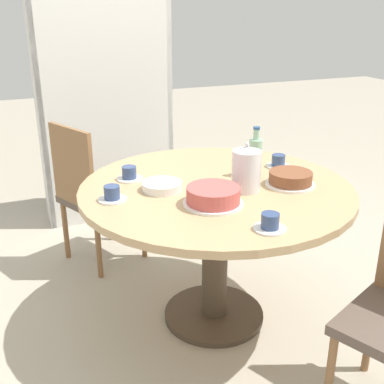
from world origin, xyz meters
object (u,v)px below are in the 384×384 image
Objects in this scene: coffee_pot at (246,169)px; water_bottle at (255,156)px; chair_a at (93,192)px; cake_second at (290,179)px; cup_a at (278,162)px; cup_b at (129,174)px; bookshelf at (104,96)px; cup_c at (112,194)px; cake_main at (213,196)px; cup_d at (270,223)px.

water_bottle is at bearing 50.10° from coffee_pot.
cake_second is (0.79, -0.97, 0.31)m from chair_a.
coffee_pot is 1.80× the size of cup_a.
cup_a is at bearing -7.63° from cup_b.
bookshelf reaches higher than cup_b.
cake_second is (0.23, -0.02, -0.07)m from coffee_pot.
water_bottle is 0.22m from cake_second.
coffee_pot is at bearing 100.20° from bookshelf.
cup_c is at bearing -121.16° from cup_b.
coffee_pot is 0.22m from water_bottle.
cake_second is (0.09, -0.19, -0.07)m from water_bottle.
cup_b and cup_c have the same top height.
chair_a is 0.89m from bookshelf.
coffee_pot is 0.92× the size of water_bottle.
cup_d is at bearing -71.86° from cake_main.
cup_b is at bearing 163.93° from chair_a.
cup_b is at bearing 172.37° from cup_a.
water_bottle is 1.95× the size of cup_a.
bookshelf is at bearing 106.43° from water_bottle.
cake_second is at bearing 48.66° from cup_d.
coffee_pot is at bearing -10.44° from cup_c.
cup_d is at bearing 95.17° from bookshelf.
cup_b is (0.09, -0.60, 0.30)m from chair_a.
chair_a is at bearing 98.34° from cup_b.
cup_c is (-0.40, 0.21, -0.01)m from cake_main.
water_bottle reaches higher than cup_b.
chair_a is at bearing 108.18° from cup_d.
cake_main is (0.34, -1.04, 0.31)m from chair_a.
chair_a is 3.92× the size of coffee_pot.
cup_b is 1.00× the size of cup_d.
water_bottle reaches higher than chair_a.
cake_second and cup_a have the same top height.
cup_c is at bearing 151.80° from chair_a.
cup_a is at bearing 32.54° from cake_main.
coffee_pot is 0.24m from cake_second.
chair_a is at bearing 129.21° from cake_second.
cake_main is (0.09, -1.76, -0.15)m from bookshelf.
cup_d is (-0.25, -0.58, -0.08)m from water_bottle.
cake_main is at bearing 108.14° from cup_d.
chair_a is 3.60× the size of water_bottle.
bookshelf is 8.21× the size of coffee_pot.
cup_a is (0.88, -0.70, 0.30)m from chair_a.
cup_a and cup_d have the same top height.
coffee_pot is 1.80× the size of cup_b.
bookshelf is (0.26, 0.71, 0.46)m from chair_a.
cake_second is 0.79m from cup_b.
bookshelf is 1.56m from cup_a.
coffee_pot is 0.88× the size of cake_main.
water_bottle is 0.64m from cup_d.
coffee_pot is at bearing -173.89° from chair_a.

